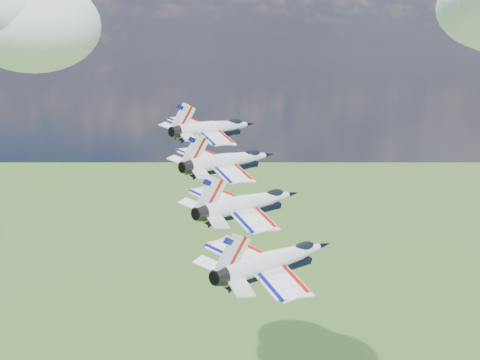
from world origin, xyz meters
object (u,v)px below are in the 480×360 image
Objects in this scene: jet_0 at (215,128)px; jet_1 at (231,160)px; jet_3 at (277,259)px; jet_2 at (251,203)px.

jet_1 is (8.16, -7.20, -2.70)m from jet_0.
jet_0 is 33.63m from jet_3.
jet_1 is 1.00× the size of jet_2.
jet_0 is at bearing 148.14° from jet_3.
jet_1 is 22.42m from jet_3.
jet_1 is 11.21m from jet_2.
jet_3 is (8.16, -7.20, -2.70)m from jet_2.
jet_2 is (16.32, -14.39, -5.40)m from jet_0.
jet_3 is at bearing -31.86° from jet_1.
jet_2 is at bearing -31.86° from jet_1.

